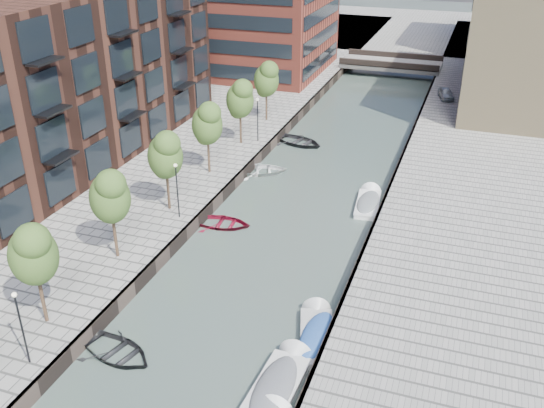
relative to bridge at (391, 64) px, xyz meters
The scene contains 26 objects.
water 32.03m from the bridge, 90.00° to the right, with size 300.00×300.00×0.00m, color #38473F.
quay_left 48.17m from the bridge, 138.37° to the right, with size 60.00×140.00×1.00m, color gray.
quay_right 35.79m from the bridge, 63.43° to the right, with size 20.00×140.00×1.00m, color gray.
quay_wall_left 32.59m from the bridge, 100.79° to the right, with size 0.25×140.00×1.00m, color #332823.
quay_wall_right 32.59m from the bridge, 79.21° to the right, with size 0.25×140.00×1.00m, color #332823.
far_closure 28.01m from the bridge, 90.00° to the left, with size 80.00×40.00×1.00m, color gray.
apartment_block 46.99m from the bridge, 115.46° to the right, with size 8.00×38.00×14.00m, color #321A13.
tan_block_near 19.99m from the bridge, 32.01° to the right, with size 12.00×25.00×14.00m, color tan.
bridge is the anchor object (origin of this frame).
tree_1 61.71m from the bridge, 97.93° to the right, with size 2.50×2.50×5.95m.
tree_2 54.81m from the bridge, 98.95° to the right, with size 2.50×2.50×5.95m.
tree_3 47.92m from the bridge, 100.25° to the right, with size 2.50×2.50×5.95m.
tree_4 41.08m from the bridge, 102.00° to the right, with size 2.50×2.50×5.95m.
tree_5 34.30m from the bridge, 104.44° to the right, with size 2.50×2.50×5.95m.
tree_6 27.63m from the bridge, 108.10° to the right, with size 2.50×2.50×5.95m.
lamp_0 64.44m from the bridge, 96.42° to the right, with size 0.24×0.24×4.12m.
lamp_1 48.58m from the bridge, 98.53° to the right, with size 0.24×0.24×4.12m.
lamp_2 32.87m from the bridge, 102.68° to the right, with size 0.24×0.24×4.12m.
sloop_1 61.35m from the bridge, 93.85° to the right, with size 3.11×4.36×0.90m, color black.
sloop_2 46.74m from the bridge, 95.54° to the right, with size 2.98×4.17×0.86m, color maroon.
sloop_3 37.11m from the bridge, 98.04° to the right, with size 3.29×4.61×0.95m, color white.
sloop_4 29.36m from the bridge, 97.96° to the right, with size 3.51×4.92×1.02m, color black.
motorboat_1 60.89m from the bridge, 85.69° to the right, with size 2.26×5.83×1.91m.
motorboat_3 56.48m from the bridge, 84.65° to the right, with size 3.07×5.34×1.69m.
motorboat_4 39.92m from the bridge, 83.07° to the right, with size 2.19×5.09×1.65m.
car 14.90m from the bridge, 56.67° to the right, with size 1.39×3.45×1.18m, color silver.
Camera 1 is at (11.64, -9.75, 21.38)m, focal length 40.00 mm.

